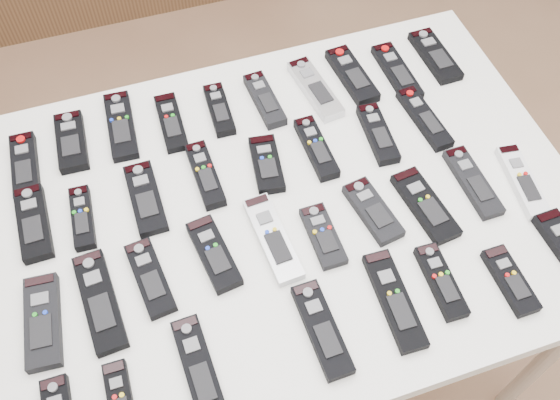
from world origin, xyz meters
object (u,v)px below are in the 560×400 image
object	(u,v)px
remote_1	(71,142)
remote_10	(33,223)
remote_0	(25,167)
remote_20	(150,278)
remote_18	(43,321)
remote_26	(473,182)
remote_13	(205,175)
remote_33	(441,281)
remote_19	(100,301)
remote_21	(214,254)
remote_15	(316,148)
remote_22	(273,238)
remote_6	(315,89)
remote_17	(424,118)
remote_2	(121,126)
remote_5	(265,100)
remote_23	(323,236)
remote_34	(510,280)
remote_4	(219,110)
remote_31	(322,329)
remote_11	(82,218)
remote_24	(373,211)
remote_27	(522,181)
remote_7	(352,75)
remote_16	(378,134)
remote_8	(397,72)
remote_9	(435,56)
remote_3	(171,122)
remote_25	(425,205)
table	(280,220)
remote_14	(267,164)
remote_32	(394,300)
remote_12	(146,198)
remote_30	(199,370)

from	to	relation	value
remote_1	remote_10	size ratio (longest dim) A/B	0.91
remote_0	remote_20	bearing A→B (deg)	-58.14
remote_18	remote_26	distance (m)	0.90
remote_13	remote_33	bearing A→B (deg)	-48.11
remote_19	remote_21	world-z (taller)	remote_21
remote_15	remote_22	world-z (taller)	remote_15
remote_33	remote_22	bearing A→B (deg)	146.91
remote_1	remote_6	bearing A→B (deg)	0.57
remote_17	remote_19	bearing A→B (deg)	-168.65
remote_2	remote_5	bearing A→B (deg)	-1.45
remote_5	remote_26	xyz separation A→B (m)	(0.35, -0.36, -0.00)
remote_5	remote_23	bearing A→B (deg)	-93.63
remote_15	remote_34	distance (m)	0.48
remote_4	remote_22	xyz separation A→B (m)	(0.01, -0.36, -0.00)
remote_31	remote_11	bearing A→B (deg)	133.35
remote_24	remote_27	world-z (taller)	remote_24
remote_24	remote_7	bearing A→B (deg)	65.30
remote_0	remote_5	distance (m)	0.55
remote_10	remote_34	bearing A→B (deg)	-27.25
remote_5	remote_17	bearing A→B (deg)	-30.68
remote_16	remote_27	world-z (taller)	remote_16
remote_8	remote_9	xyz separation A→B (m)	(0.11, 0.02, -0.00)
remote_3	remote_17	distance (m)	0.57
remote_0	remote_26	distance (m)	0.96
remote_22	remote_27	world-z (taller)	same
remote_21	remote_25	xyz separation A→B (m)	(0.44, -0.03, -0.00)
table	remote_14	xyz separation A→B (m)	(0.00, 0.10, 0.07)
remote_0	remote_25	size ratio (longest dim) A/B	0.97
remote_0	remote_32	xyz separation A→B (m)	(0.62, -0.54, -0.00)
remote_2	remote_12	xyz separation A→B (m)	(0.01, -0.21, 0.00)
remote_11	remote_30	world-z (taller)	remote_11
remote_9	remote_32	xyz separation A→B (m)	(-0.37, -0.57, 0.00)
remote_16	remote_33	distance (m)	0.37
remote_12	remote_31	size ratio (longest dim) A/B	0.94
remote_7	remote_27	bearing A→B (deg)	-65.51
remote_12	remote_20	bearing A→B (deg)	-99.19
remote_16	remote_22	distance (m)	0.36
remote_20	remote_26	size ratio (longest dim) A/B	0.92
remote_10	remote_16	distance (m)	0.75
remote_19	remote_23	world-z (taller)	remote_19
remote_30	remote_5	bearing A→B (deg)	59.92
remote_12	remote_24	world-z (taller)	remote_24
remote_17	remote_27	distance (m)	0.26
remote_15	remote_31	distance (m)	0.42
remote_13	remote_23	distance (m)	0.29
remote_4	remote_34	distance (m)	0.72
remote_16	remote_31	bearing A→B (deg)	-121.45
remote_26	remote_34	xyz separation A→B (m)	(-0.04, -0.23, 0.00)
remote_4	remote_26	xyz separation A→B (m)	(0.45, -0.37, -0.00)
remote_14	remote_22	size ratio (longest dim) A/B	0.71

